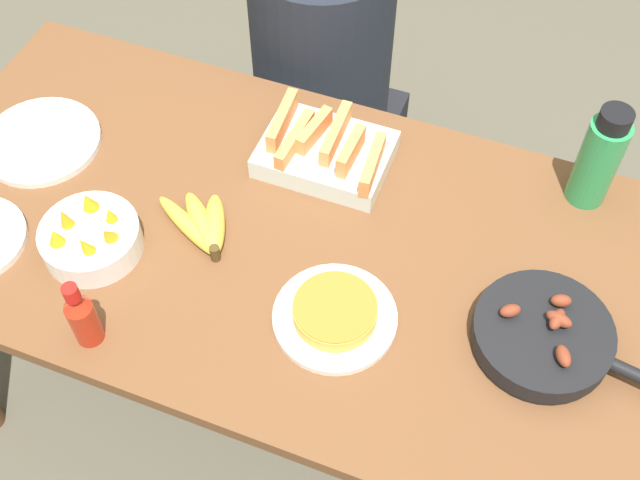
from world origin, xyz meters
TOP-DOWN VIEW (x-y plane):
  - ground_plane at (0.00, 0.00)m, footprint 14.00×14.00m
  - dining_table at (0.00, 0.00)m, footprint 1.78×0.82m
  - banana_bunch at (-0.24, -0.04)m, footprint 0.20×0.16m
  - melon_tray at (-0.07, 0.22)m, footprint 0.27×0.20m
  - skillet at (0.45, -0.05)m, footprint 0.42×0.25m
  - frittata_plate_center at (0.08, -0.14)m, footprint 0.23×0.23m
  - empty_plate_far_left at (-0.67, 0.05)m, footprint 0.26×0.26m
  - fruit_bowl_mango at (-0.42, -0.16)m, footprint 0.20×0.20m
  - water_bottle at (0.46, 0.33)m, footprint 0.08×0.08m
  - hot_sauce_bottle at (-0.32, -0.33)m, footprint 0.05×0.05m
  - person_figure at (-0.24, 0.64)m, footprint 0.40×0.40m

SIDE VIEW (x-z plane):
  - ground_plane at x=0.00m, z-range 0.00..0.00m
  - person_figure at x=-0.24m, z-range -0.11..1.09m
  - dining_table at x=0.00m, z-range 0.28..1.05m
  - empty_plate_far_left at x=-0.67m, z-range 0.77..0.79m
  - banana_bunch at x=-0.24m, z-range 0.77..0.81m
  - frittata_plate_center at x=0.08m, z-range 0.77..0.82m
  - skillet at x=0.45m, z-range 0.76..0.84m
  - fruit_bowl_mango at x=-0.42m, z-range 0.75..0.86m
  - melon_tray at x=-0.07m, z-range 0.76..0.86m
  - hot_sauce_bottle at x=-0.32m, z-range 0.76..0.92m
  - water_bottle at x=0.46m, z-range 0.76..1.00m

